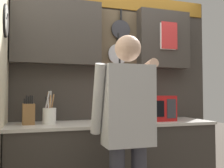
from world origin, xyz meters
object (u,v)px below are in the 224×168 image
at_px(knife_block, 28,114).
at_px(person, 128,122).
at_px(microwave, 150,108).
at_px(utensil_crock, 49,115).

height_order(knife_block, person, person).
height_order(microwave, utensil_crock, utensil_crock).
bearing_deg(knife_block, utensil_crock, 0.22).
bearing_deg(knife_block, microwave, -0.03).
height_order(microwave, person, person).
bearing_deg(person, microwave, 52.89).
bearing_deg(microwave, knife_block, 179.97).
bearing_deg(knife_block, person, -43.41).
distance_m(knife_block, person, 1.02).
bearing_deg(microwave, utensil_crock, 179.93).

